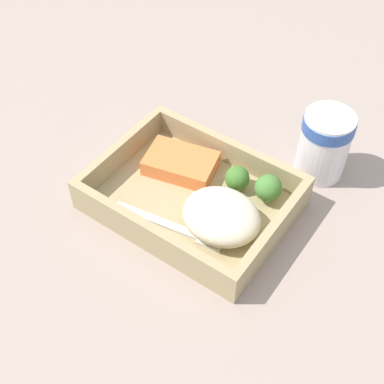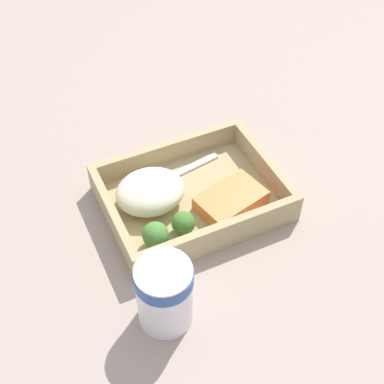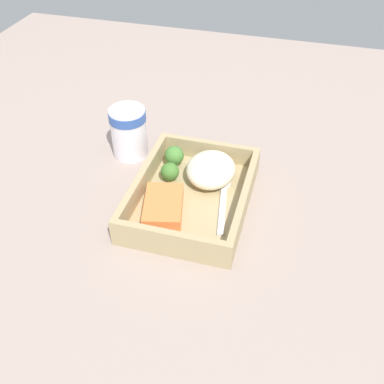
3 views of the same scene
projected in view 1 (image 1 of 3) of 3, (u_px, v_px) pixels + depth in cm
name	position (u px, v px, depth cm)	size (l,w,h in cm)	color
ground_plane	(192.00, 209.00, 75.65)	(160.00, 160.00, 2.00)	gray
takeout_tray	(192.00, 202.00, 74.45)	(26.47, 19.89, 1.20)	tan
tray_rim	(192.00, 190.00, 72.56)	(26.47, 19.89, 3.87)	tan
salmon_fillet	(181.00, 163.00, 76.95)	(9.97, 6.45, 2.41)	orange
mashed_potatoes	(221.00, 216.00, 68.82)	(10.51, 9.09, 4.89)	beige
broccoli_floret_1	(268.00, 188.00, 72.26)	(3.76, 3.76, 4.26)	#87A465
broccoli_floret_2	(237.00, 178.00, 73.96)	(3.45, 3.45, 3.74)	#76A15B
fork	(175.00, 228.00, 70.42)	(15.86, 4.22, 0.44)	silver
paper_cup	(325.00, 142.00, 75.04)	(7.28, 7.28, 10.32)	white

